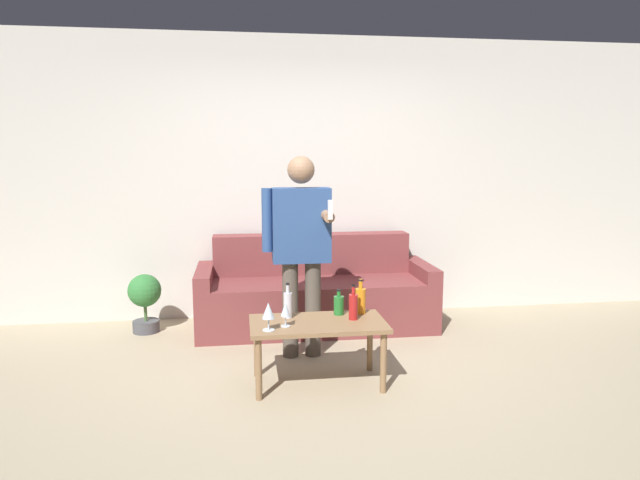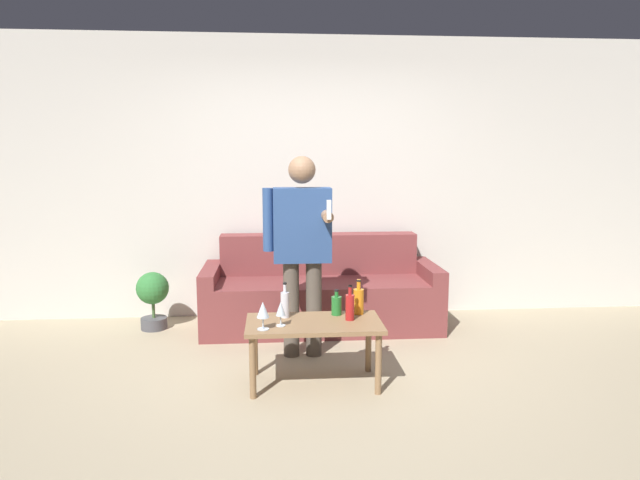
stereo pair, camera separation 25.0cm
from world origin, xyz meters
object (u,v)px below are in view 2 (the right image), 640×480
couch (321,294)px  person_standing_front (302,242)px  coffee_table (314,330)px  bottle_orange (350,306)px

couch → person_standing_front: (-0.21, -0.77, 0.61)m
coffee_table → person_standing_front: 0.78m
bottle_orange → person_standing_front: person_standing_front is taller
couch → bottle_orange: bearing=-85.9°
coffee_table → person_standing_front: (-0.05, 0.58, 0.52)m
couch → coffee_table: bearing=-96.6°
person_standing_front → bottle_orange: bearing=-61.1°
coffee_table → bottle_orange: size_ratio=3.77×
coffee_table → bottle_orange: 0.30m
coffee_table → bottle_orange: (0.25, 0.02, 0.15)m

